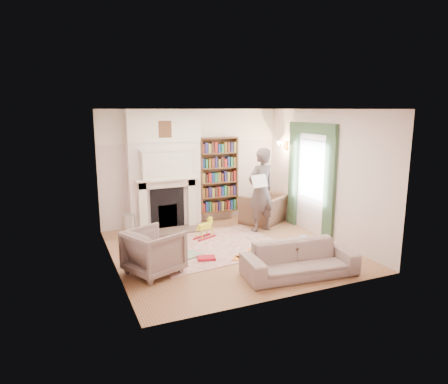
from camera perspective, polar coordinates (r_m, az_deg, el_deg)
name	(u,v)px	position (r m, az deg, el deg)	size (l,w,h in m)	color
floor	(229,250)	(8.18, 0.70, -8.24)	(4.50, 4.50, 0.00)	brown
ceiling	(229,109)	(7.69, 0.75, 11.77)	(4.50, 4.50, 0.00)	white
wall_back	(192,167)	(9.88, -4.61, 3.60)	(4.50, 4.50, 0.00)	silver
wall_front	(292,208)	(5.88, 9.72, -2.20)	(4.50, 4.50, 0.00)	silver
wall_left	(111,191)	(7.21, -15.83, 0.12)	(4.50, 4.50, 0.00)	silver
wall_right	(323,175)	(8.96, 14.00, 2.43)	(4.50, 4.50, 0.00)	silver
fireplace	(164,170)	(9.48, -8.51, 3.08)	(1.70, 0.58, 2.80)	silver
bookcase	(218,175)	(10.02, -0.83, 2.45)	(1.00, 0.24, 1.85)	brown
window	(312,170)	(9.26, 12.45, 3.12)	(0.02, 0.90, 1.30)	silver
curtain_left	(330,186)	(8.73, 14.86, 0.82)	(0.07, 0.32, 2.40)	#2F492F
curtain_right	(293,176)	(9.85, 9.85, 2.26)	(0.07, 0.32, 2.40)	#2F492F
pelmet	(312,128)	(9.14, 12.48, 8.87)	(0.09, 1.70, 0.24)	#2F492F
wall_sconce	(279,146)	(10.00, 7.91, 6.51)	(0.20, 0.24, 0.24)	gold
rug	(212,247)	(8.34, -1.68, -7.80)	(2.71, 2.08, 0.01)	beige
armchair_reading	(265,208)	(10.05, 5.86, -2.35)	(1.09, 0.95, 0.71)	#4D3429
armchair_left	(154,252)	(7.06, -9.97, -8.38)	(0.84, 0.86, 0.78)	gray
sofa	(300,260)	(7.02, 10.75, -9.46)	(1.94, 0.76, 0.57)	#A79A8A
man_reading	(261,190)	(9.19, 5.31, 0.26)	(0.71, 0.47, 1.94)	#504240
newspaper	(260,181)	(8.90, 5.10, 1.57)	(0.42, 0.02, 0.29)	white
coffee_table	(300,253)	(7.49, 10.79, -8.57)	(0.70, 0.45, 0.45)	#351E12
paraffin_heater	(130,226)	(9.01, -13.29, -4.82)	(0.24, 0.24, 0.55)	#ACAEB4
rocking_horse	(204,229)	(8.78, -2.81, -5.26)	(0.52, 0.21, 0.46)	yellow
board_game	(190,255)	(7.86, -4.86, -8.92)	(0.35, 0.35, 0.03)	#CBCE48
game_box_lid	(206,258)	(7.64, -2.53, -9.43)	(0.33, 0.22, 0.06)	#B01426
comic_annuals	(246,255)	(7.88, 3.19, -8.92)	(0.77, 0.55, 0.02)	red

